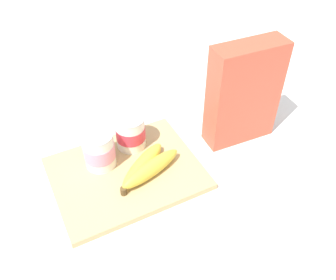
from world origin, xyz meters
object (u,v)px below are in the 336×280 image
yogurt_cup_back (130,132)px  banana_bunch (147,167)px  cereal_box (244,95)px  cutting_board (126,173)px  yogurt_cup_front (99,150)px

yogurt_cup_back → banana_bunch: (-0.00, -0.10, -0.02)m
cereal_box → yogurt_cup_back: 0.28m
cereal_box → cutting_board: bearing=-177.5°
cereal_box → banana_bunch: 0.28m
yogurt_cup_front → banana_bunch: 0.11m
cutting_board → cereal_box: 0.33m
yogurt_cup_front → banana_bunch: size_ratio=0.54×
cereal_box → yogurt_cup_back: (-0.26, 0.08, -0.07)m
banana_bunch → yogurt_cup_back: bearing=87.6°
yogurt_cup_front → cutting_board: bearing=-48.4°
cereal_box → yogurt_cup_back: bearing=166.6°
cutting_board → cereal_box: size_ratio=1.27×
cutting_board → yogurt_cup_back: bearing=58.8°
yogurt_cup_back → banana_bunch: 0.10m
cutting_board → banana_bunch: (0.04, -0.03, 0.03)m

